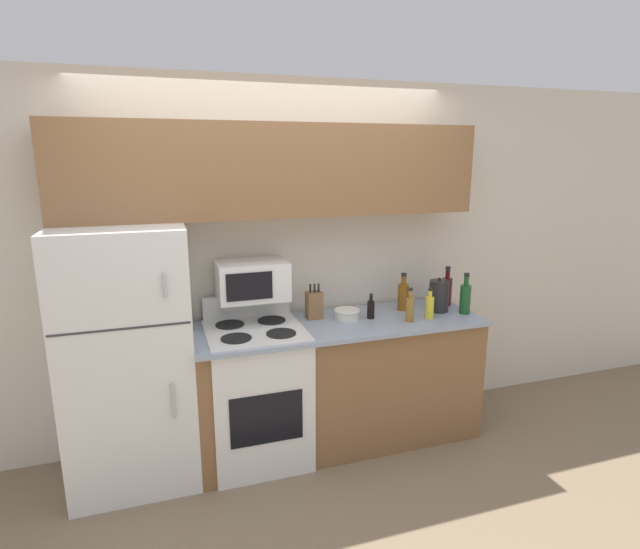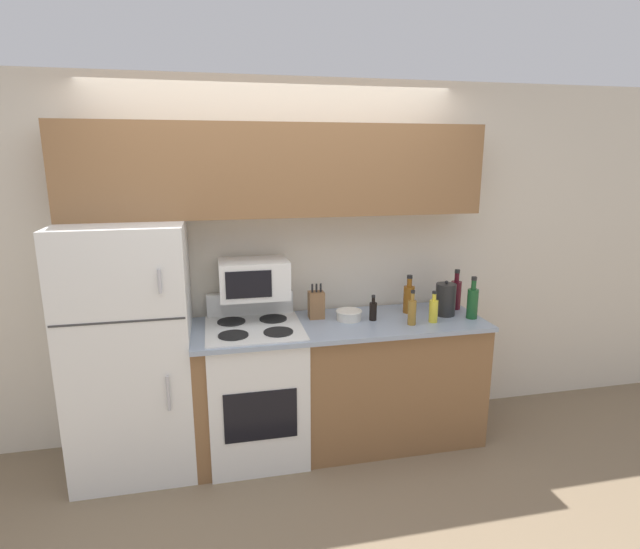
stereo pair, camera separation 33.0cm
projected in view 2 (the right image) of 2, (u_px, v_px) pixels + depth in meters
ground_plane at (295, 472)px, 3.28m from camera, size 12.00×12.00×0.00m
wall_back at (278, 262)px, 3.62m from camera, size 8.00×0.05×2.55m
lower_cabinets at (340, 382)px, 3.55m from camera, size 2.00×0.66×0.91m
refrigerator at (131, 350)px, 3.18m from camera, size 0.75×0.65×1.64m
upper_cabinets at (280, 170)px, 3.29m from camera, size 2.76×0.32×0.60m
stove at (256, 389)px, 3.41m from camera, size 0.64×0.64×1.08m
microwave at (254, 279)px, 3.38m from camera, size 0.46×0.31×0.26m
knife_block at (316, 305)px, 3.50m from camera, size 0.11×0.09×0.25m
bowl at (349, 315)px, 3.47m from camera, size 0.18×0.18×0.07m
bottle_wine_red at (456, 294)px, 3.71m from camera, size 0.08×0.08×0.30m
bottle_wine_green at (473, 302)px, 3.49m from camera, size 0.08×0.08×0.30m
bottle_cooking_spray at (433, 310)px, 3.42m from camera, size 0.06×0.06×0.22m
bottle_vinegar at (412, 311)px, 3.36m from camera, size 0.06×0.06×0.24m
bottle_whiskey at (409, 298)px, 3.62m from camera, size 0.08×0.08×0.28m
bottle_soy_sauce at (373, 310)px, 3.46m from camera, size 0.05×0.05×0.18m
kettle at (445, 299)px, 3.57m from camera, size 0.14×0.14×0.25m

